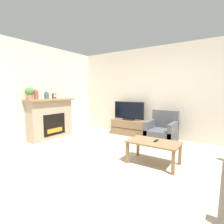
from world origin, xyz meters
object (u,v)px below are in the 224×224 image
Objects in this scene: mantel_vase_left at (36,95)px; mantel_vase_centre_left at (47,95)px; remote at (156,141)px; coffee_table at (154,145)px; fireplace at (50,118)px; mantel_clock at (54,96)px; armchair at (162,133)px; tv at (129,112)px; tv_stand at (129,127)px; potted_plant at (29,93)px.

mantel_vase_left is 0.33m from mantel_vase_centre_left.
mantel_vase_left is 3.35m from remote.
mantel_vase_centre_left is 0.23× the size of coffee_table.
mantel_vase_centre_left is 3.31m from coffee_table.
mantel_vase_centre_left is at bearing -81.21° from fireplace.
mantel_clock is 0.17× the size of armchair.
mantel_clock is (0.00, 0.58, -0.05)m from mantel_vase_left.
remote is (1.51, -1.72, -0.29)m from tv.
tv_stand is 1.24× the size of armchair.
mantel_clock is at bearing 89.92° from mantel_vase_left.
coffee_table is at bearing -4.69° from mantel_clock.
tv_stand is at bearing 50.51° from mantel_vase_left.
fireplace is at bearing 92.21° from mantel_vase_left.
mantel_vase_centre_left is at bearing -176.88° from remote.
mantel_clock is 3.26m from armchair.
armchair is at bearing 24.42° from mantel_vase_centre_left.
mantel_vase_centre_left is 3.36m from armchair.
tv is 2.31m from remote.
mantel_vase_left is at bearing -129.49° from tv_stand.
mantel_clock reaches higher than tv.
mantel_vase_left reaches higher than remote.
fireplace reaches higher than tv.
potted_plant is at bearing -90.00° from mantel_vase_left.
fireplace is 0.97m from potted_plant.
tv is at bearing -90.00° from tv_stand.
fireplace is 9.72× the size of mantel_clock.
fireplace is 2.41m from tv_stand.
mantel_vase_centre_left is 0.26m from mantel_clock.
potted_plant is 0.34× the size of coffee_table.
potted_plant reaches higher than mantel_vase_centre_left.
fireplace is at bearing 91.56° from potted_plant.
mantel_vase_left is 3.51m from armchair.
mantel_vase_centre_left reaches higher than tv.
mantel_vase_centre_left is 3.33m from remote.
armchair is (2.92, 1.07, -0.96)m from mantel_clock.
mantel_vase_centre_left is 1.43× the size of mantel_clock.
mantel_vase_centre_left is (0.00, 0.33, -0.03)m from mantel_vase_left.
coffee_table is (3.21, -0.12, -0.21)m from fireplace.
fireplace reaches higher than tv_stand.
coffee_table is (3.19, -0.01, -0.88)m from mantel_vase_centre_left.
tv is at bearing 50.48° from mantel_vase_left.
mantel_vase_centre_left reaches higher than mantel_clock.
mantel_vase_left is 1.78× the size of mantel_clock.
tv_stand is (1.71, 1.75, -1.03)m from mantel_vase_centre_left.
mantel_vase_centre_left is 2.50m from tv.
mantel_vase_centre_left reaches higher than remote.
mantel_vase_centre_left reaches higher than coffee_table.
potted_plant is 3.04m from tv_stand.
mantel_clock is at bearing 89.94° from potted_plant.
armchair is (2.92, 1.84, -1.06)m from potted_plant.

